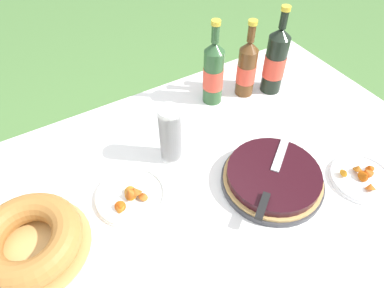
{
  "coord_description": "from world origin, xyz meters",
  "views": [
    {
      "loc": [
        -0.27,
        -0.54,
        1.59
      ],
      "look_at": [
        0.13,
        0.12,
        0.77
      ],
      "focal_mm": 32.0,
      "sensor_mm": 36.0,
      "label": 1
    }
  ],
  "objects_px": {
    "cup_stack": "(170,135)",
    "snack_plate_near": "(362,178)",
    "cider_bottle_amber": "(247,68)",
    "berry_tart": "(273,178)",
    "snack_plate_left": "(130,195)",
    "serving_knife": "(272,178)",
    "cider_bottle_green": "(213,73)",
    "juice_bottle_red": "(275,61)",
    "bundt_cake": "(28,240)"
  },
  "relations": [
    {
      "from": "berry_tart",
      "to": "bundt_cake",
      "type": "bearing_deg",
      "value": 167.02
    },
    {
      "from": "snack_plate_left",
      "to": "snack_plate_near",
      "type": "bearing_deg",
      "value": -25.37
    },
    {
      "from": "cup_stack",
      "to": "cider_bottle_amber",
      "type": "distance_m",
      "value": 0.45
    },
    {
      "from": "cider_bottle_green",
      "to": "juice_bottle_red",
      "type": "bearing_deg",
      "value": -14.82
    },
    {
      "from": "juice_bottle_red",
      "to": "snack_plate_near",
      "type": "height_order",
      "value": "juice_bottle_red"
    },
    {
      "from": "cider_bottle_amber",
      "to": "bundt_cake",
      "type": "bearing_deg",
      "value": -164.21
    },
    {
      "from": "cup_stack",
      "to": "cider_bottle_amber",
      "type": "relative_size",
      "value": 0.68
    },
    {
      "from": "snack_plate_left",
      "to": "juice_bottle_red",
      "type": "bearing_deg",
      "value": 15.87
    },
    {
      "from": "serving_knife",
      "to": "bundt_cake",
      "type": "xyz_separation_m",
      "value": [
        -0.68,
        0.18,
        -0.02
      ]
    },
    {
      "from": "berry_tart",
      "to": "bundt_cake",
      "type": "height_order",
      "value": "bundt_cake"
    },
    {
      "from": "cider_bottle_green",
      "to": "snack_plate_near",
      "type": "height_order",
      "value": "cider_bottle_green"
    },
    {
      "from": "serving_knife",
      "to": "cup_stack",
      "type": "relative_size",
      "value": 1.48
    },
    {
      "from": "bundt_cake",
      "to": "snack_plate_near",
      "type": "distance_m",
      "value": 1.01
    },
    {
      "from": "cider_bottle_amber",
      "to": "berry_tart",
      "type": "bearing_deg",
      "value": -115.65
    },
    {
      "from": "cup_stack",
      "to": "juice_bottle_red",
      "type": "bearing_deg",
      "value": 12.87
    },
    {
      "from": "berry_tart",
      "to": "snack_plate_left",
      "type": "height_order",
      "value": "berry_tart"
    },
    {
      "from": "berry_tart",
      "to": "cider_bottle_green",
      "type": "xyz_separation_m",
      "value": [
        0.06,
        0.45,
        0.1
      ]
    },
    {
      "from": "cup_stack",
      "to": "snack_plate_near",
      "type": "height_order",
      "value": "cup_stack"
    },
    {
      "from": "snack_plate_left",
      "to": "cup_stack",
      "type": "bearing_deg",
      "value": 23.78
    },
    {
      "from": "bundt_cake",
      "to": "cider_bottle_green",
      "type": "relative_size",
      "value": 0.94
    },
    {
      "from": "juice_bottle_red",
      "to": "cider_bottle_green",
      "type": "bearing_deg",
      "value": 165.18
    },
    {
      "from": "serving_knife",
      "to": "cup_stack",
      "type": "xyz_separation_m",
      "value": [
        -0.2,
        0.28,
        0.04
      ]
    },
    {
      "from": "berry_tart",
      "to": "serving_knife",
      "type": "height_order",
      "value": "serving_knife"
    },
    {
      "from": "bundt_cake",
      "to": "cider_bottle_amber",
      "type": "xyz_separation_m",
      "value": [
        0.91,
        0.26,
        0.07
      ]
    },
    {
      "from": "bundt_cake",
      "to": "snack_plate_left",
      "type": "xyz_separation_m",
      "value": [
        0.3,
        0.02,
        -0.03
      ]
    },
    {
      "from": "serving_knife",
      "to": "juice_bottle_red",
      "type": "relative_size",
      "value": 0.9
    },
    {
      "from": "bundt_cake",
      "to": "cider_bottle_green",
      "type": "bearing_deg",
      "value": 20.21
    },
    {
      "from": "cup_stack",
      "to": "snack_plate_near",
      "type": "xyz_separation_m",
      "value": [
        0.48,
        -0.4,
        -0.1
      ]
    },
    {
      "from": "cider_bottle_amber",
      "to": "snack_plate_near",
      "type": "bearing_deg",
      "value": -84.4
    },
    {
      "from": "serving_knife",
      "to": "bundt_cake",
      "type": "height_order",
      "value": "bundt_cake"
    },
    {
      "from": "bundt_cake",
      "to": "snack_plate_left",
      "type": "bearing_deg",
      "value": 2.89
    },
    {
      "from": "bundt_cake",
      "to": "serving_knife",
      "type": "bearing_deg",
      "value": -14.76
    },
    {
      "from": "juice_bottle_red",
      "to": "cider_bottle_amber",
      "type": "bearing_deg",
      "value": 160.57
    },
    {
      "from": "cider_bottle_amber",
      "to": "juice_bottle_red",
      "type": "bearing_deg",
      "value": -19.43
    },
    {
      "from": "juice_bottle_red",
      "to": "snack_plate_left",
      "type": "height_order",
      "value": "juice_bottle_red"
    },
    {
      "from": "cider_bottle_green",
      "to": "snack_plate_left",
      "type": "distance_m",
      "value": 0.56
    },
    {
      "from": "snack_plate_near",
      "to": "snack_plate_left",
      "type": "relative_size",
      "value": 0.93
    },
    {
      "from": "berry_tart",
      "to": "juice_bottle_red",
      "type": "bearing_deg",
      "value": 51.03
    },
    {
      "from": "bundt_cake",
      "to": "berry_tart",
      "type": "bearing_deg",
      "value": -12.98
    },
    {
      "from": "serving_knife",
      "to": "cup_stack",
      "type": "height_order",
      "value": "cup_stack"
    },
    {
      "from": "cider_bottle_green",
      "to": "juice_bottle_red",
      "type": "relative_size",
      "value": 0.95
    },
    {
      "from": "juice_bottle_red",
      "to": "snack_plate_left",
      "type": "bearing_deg",
      "value": -164.13
    },
    {
      "from": "cider_bottle_amber",
      "to": "snack_plate_left",
      "type": "distance_m",
      "value": 0.67
    },
    {
      "from": "bundt_cake",
      "to": "snack_plate_left",
      "type": "relative_size",
      "value": 1.45
    },
    {
      "from": "berry_tart",
      "to": "snack_plate_left",
      "type": "distance_m",
      "value": 0.45
    },
    {
      "from": "berry_tart",
      "to": "cider_bottle_amber",
      "type": "xyz_separation_m",
      "value": [
        0.2,
        0.42,
        0.09
      ]
    },
    {
      "from": "snack_plate_near",
      "to": "cup_stack",
      "type": "bearing_deg",
      "value": 140.09
    },
    {
      "from": "cup_stack",
      "to": "serving_knife",
      "type": "bearing_deg",
      "value": -54.76
    },
    {
      "from": "cup_stack",
      "to": "bundt_cake",
      "type": "bearing_deg",
      "value": -168.59
    },
    {
      "from": "serving_knife",
      "to": "snack_plate_left",
      "type": "bearing_deg",
      "value": 117.31
    }
  ]
}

